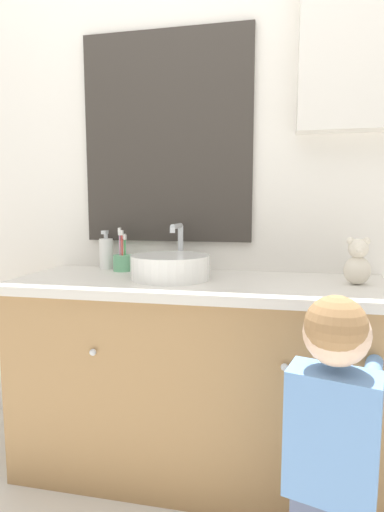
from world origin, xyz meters
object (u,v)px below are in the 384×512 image
at_px(sink_basin, 171,266).
at_px(toothbrush_holder, 123,261).
at_px(soap_dispenser, 106,253).
at_px(child_figure, 333,432).
at_px(teddy_bear, 358,262).

xyz_separation_m(sink_basin, toothbrush_holder, (-0.26, 0.14, -0.01)).
height_order(soap_dispenser, child_figure, soap_dispenser).
xyz_separation_m(soap_dispenser, child_figure, (0.91, -0.70, -0.36)).
distance_m(sink_basin, child_figure, 0.83).
distance_m(soap_dispenser, teddy_bear, 1.07).
height_order(sink_basin, child_figure, sink_basin).
relative_size(soap_dispenser, teddy_bear, 1.02).
bearing_deg(sink_basin, teddy_bear, 1.07).
height_order(sink_basin, soap_dispenser, sink_basin).
bearing_deg(soap_dispenser, sink_basin, -28.09).
xyz_separation_m(sink_basin, child_figure, (0.56, -0.50, -0.34)).
bearing_deg(soap_dispenser, toothbrush_holder, -25.34).
height_order(sink_basin, toothbrush_holder, sink_basin).
bearing_deg(sink_basin, soap_dispenser, 151.91).
xyz_separation_m(toothbrush_holder, teddy_bear, (0.96, -0.13, 0.04)).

